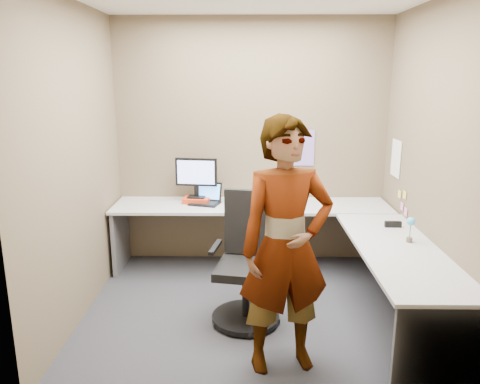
{
  "coord_description": "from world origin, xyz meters",
  "views": [
    {
      "loc": [
        -0.06,
        -3.88,
        2.08
      ],
      "look_at": [
        -0.11,
        0.25,
        1.05
      ],
      "focal_mm": 35.0,
      "sensor_mm": 36.0,
      "label": 1
    }
  ],
  "objects_px": {
    "person": "(286,247)",
    "desk": "(297,235)",
    "office_chair": "(247,270)",
    "monitor": "(196,174)"
  },
  "relations": [
    {
      "from": "desk",
      "to": "person",
      "type": "distance_m",
      "value": 1.26
    },
    {
      "from": "monitor",
      "to": "office_chair",
      "type": "distance_m",
      "value": 1.45
    },
    {
      "from": "person",
      "to": "desk",
      "type": "bearing_deg",
      "value": 66.45
    },
    {
      "from": "monitor",
      "to": "office_chair",
      "type": "relative_size",
      "value": 0.41
    },
    {
      "from": "monitor",
      "to": "office_chair",
      "type": "bearing_deg",
      "value": -58.49
    },
    {
      "from": "desk",
      "to": "office_chair",
      "type": "distance_m",
      "value": 0.73
    },
    {
      "from": "office_chair",
      "to": "monitor",
      "type": "bearing_deg",
      "value": 124.9
    },
    {
      "from": "monitor",
      "to": "office_chair",
      "type": "xyz_separation_m",
      "value": [
        0.55,
        -1.21,
        -0.59
      ]
    },
    {
      "from": "office_chair",
      "to": "person",
      "type": "distance_m",
      "value": 0.86
    },
    {
      "from": "desk",
      "to": "monitor",
      "type": "distance_m",
      "value": 1.32
    }
  ]
}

